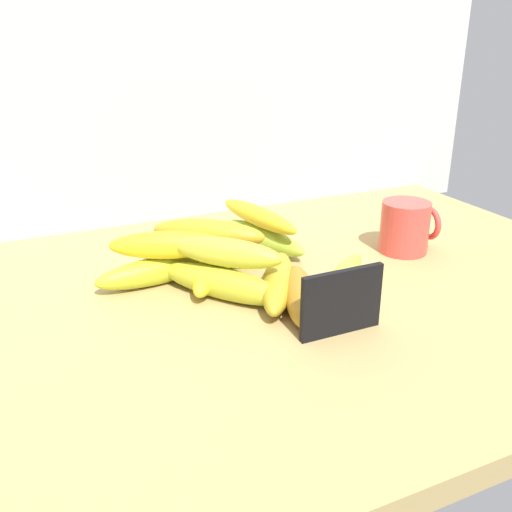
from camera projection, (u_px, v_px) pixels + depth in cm
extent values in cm
cube|color=tan|center=(280.00, 302.00, 82.55)|extent=(110.00, 76.00, 3.00)
cube|color=beige|center=(182.00, 42.00, 102.59)|extent=(130.00, 2.00, 70.00)
cube|color=black|center=(342.00, 302.00, 69.80)|extent=(11.00, 0.80, 8.40)
cube|color=olive|center=(336.00, 328.00, 71.95)|extent=(9.90, 1.20, 0.60)
cylinder|color=#D0423B|center=(405.00, 227.00, 94.93)|extent=(7.89, 7.89, 8.47)
torus|color=#D0423B|center=(428.00, 223.00, 96.87)|extent=(1.00, 5.75, 5.75)
ellipsoid|color=gold|center=(222.00, 283.00, 79.67)|extent=(15.12, 19.08, 4.37)
ellipsoid|color=#A0C037|center=(261.00, 237.00, 96.86)|extent=(9.92, 19.70, 4.03)
ellipsoid|color=gold|center=(278.00, 282.00, 80.25)|extent=(13.32, 18.66, 4.23)
ellipsoid|color=yellow|center=(208.00, 257.00, 88.69)|extent=(16.04, 8.23, 4.12)
ellipsoid|color=#A66F1D|center=(299.00, 295.00, 76.73)|extent=(10.77, 17.35, 4.00)
ellipsoid|color=yellow|center=(209.00, 271.00, 84.37)|extent=(11.61, 15.85, 3.72)
ellipsoid|color=gold|center=(159.00, 270.00, 84.08)|extent=(19.16, 6.02, 4.09)
ellipsoid|color=#93AF3A|center=(341.00, 280.00, 82.10)|extent=(16.75, 15.18, 3.25)
ellipsoid|color=yellow|center=(258.00, 216.00, 95.71)|extent=(6.89, 19.79, 3.26)
ellipsoid|color=gold|center=(227.00, 253.00, 78.85)|extent=(14.05, 14.04, 4.01)
ellipsoid|color=gold|center=(208.00, 233.00, 86.19)|extent=(16.19, 13.99, 4.29)
ellipsoid|color=yellow|center=(167.00, 245.00, 82.28)|extent=(16.86, 9.95, 4.00)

